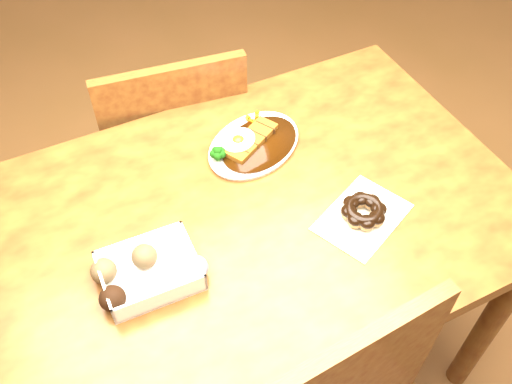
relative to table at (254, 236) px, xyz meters
name	(u,v)px	position (x,y,z in m)	size (l,w,h in m)	color
ground	(254,356)	(0.00, 0.00, -0.65)	(6.00, 6.00, 0.00)	brown
table	(254,236)	(0.00, 0.00, 0.00)	(1.20, 0.80, 0.75)	#512110
chair_far	(174,147)	(-0.02, 0.54, -0.17)	(0.47, 0.47, 0.87)	#512110
katsu_curry_plate	(252,143)	(0.08, 0.18, 0.11)	(0.31, 0.27, 0.05)	white
donut_box	(147,272)	(-0.27, -0.07, 0.13)	(0.22, 0.15, 0.05)	white
pon_de_ring	(363,212)	(0.20, -0.13, 0.12)	(0.24, 0.21, 0.04)	silver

